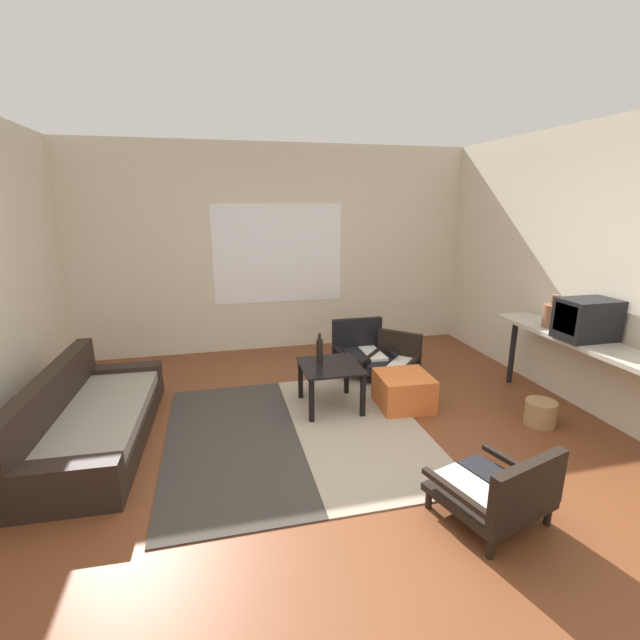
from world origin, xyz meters
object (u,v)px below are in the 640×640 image
armchair_striped_foreground (499,491)px  console_shelf (578,345)px  ottoman_orange (403,391)px  glass_bottle (320,351)px  armchair_corner (394,360)px  crt_television (587,319)px  coffee_table (330,373)px  wicker_basket (540,413)px  couch (89,421)px  clay_vase (553,315)px  armchair_by_window (361,349)px

armchair_striped_foreground → console_shelf: size_ratio=0.41×
ottoman_orange → glass_bottle: (-0.80, 0.20, 0.41)m
armchair_corner → crt_television: crt_television is taller
coffee_table → console_shelf: size_ratio=0.33×
armchair_corner → ottoman_orange: bearing=-104.8°
console_shelf → wicker_basket: console_shelf is taller
couch → clay_vase: bearing=-2.8°
console_shelf → glass_bottle: console_shelf is taller
console_shelf → wicker_basket: 0.70m
armchair_by_window → armchair_corner: size_ratio=0.79×
armchair_corner → glass_bottle: bearing=-153.2°
coffee_table → glass_bottle: glass_bottle is taller
crt_television → clay_vase: bearing=89.5°
console_shelf → clay_vase: 0.40m
armchair_corner → console_shelf: console_shelf is taller
armchair_corner → couch: bearing=-166.6°
armchair_by_window → armchair_striped_foreground: bearing=-90.0°
armchair_striped_foreground → couch: bearing=148.9°
couch → coffee_table: bearing=4.7°
crt_television → clay_vase: size_ratio=1.48×
crt_television → glass_bottle: size_ratio=1.51×
clay_vase → ottoman_orange: bearing=170.8°
wicker_basket → console_shelf: bearing=8.8°
ottoman_orange → crt_television: 1.75m
armchair_striped_foreground → crt_television: crt_television is taller
wicker_basket → coffee_table: bearing=156.2°
coffee_table → armchair_corner: armchair_corner is taller
armchair_by_window → armchair_striped_foreground: size_ratio=0.82×
ottoman_orange → glass_bottle: glass_bottle is taller
armchair_by_window → armchair_corner: 0.43m
armchair_corner → wicker_basket: 1.60m
armchair_striped_foreground → glass_bottle: size_ratio=2.43×
couch → crt_television: crt_television is taller
coffee_table → clay_vase: (2.13, -0.39, 0.56)m
couch → ottoman_orange: (2.84, 0.02, -0.03)m
couch → ottoman_orange: 2.84m
console_shelf → wicker_basket: size_ratio=6.78×
coffee_table → armchair_striped_foreground: armchair_striped_foreground is taller
console_shelf → glass_bottle: 2.36m
couch → glass_bottle: glass_bottle is taller
armchair_striped_foreground → glass_bottle: 2.03m
ottoman_orange → clay_vase: bearing=-9.2°
ottoman_orange → crt_television: bearing=-23.9°
armchair_striped_foreground → wicker_basket: (1.17, 1.04, -0.12)m
coffee_table → couch: bearing=-175.3°
crt_television → wicker_basket: bearing=-179.6°
crt_television → ottoman_orange: bearing=156.1°
armchair_by_window → crt_television: 2.34m
armchair_corner → ottoman_orange: (-0.18, -0.70, -0.05)m
clay_vase → wicker_basket: clay_vase is taller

